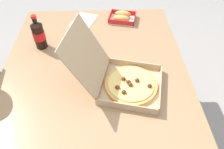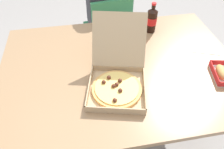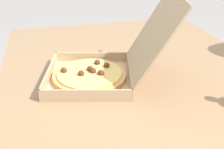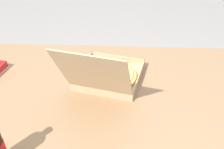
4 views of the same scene
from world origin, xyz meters
The scene contains 2 objects.
dining_table centered at (0.00, 0.00, 0.65)m, with size 1.49×1.07×0.71m.
pizza_box_open centered at (-0.05, -0.16, 0.76)m, with size 0.41×0.52×0.32m.
Camera 4 is at (-0.12, 0.89, 1.51)m, focal length 41.46 mm.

